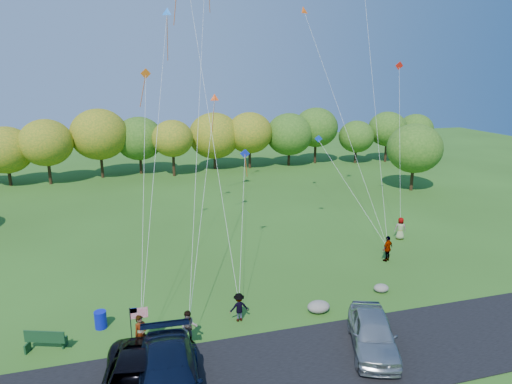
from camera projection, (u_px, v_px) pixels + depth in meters
ground at (264, 323)px, 24.27m from camera, size 140.00×140.00×0.00m
asphalt_lane at (290, 367)px, 20.55m from camera, size 44.00×6.00×0.06m
treeline at (191, 139)px, 57.54m from camera, size 77.65×27.77×8.11m
minivan_navy at (169, 382)px, 18.14m from camera, size 2.95×6.58×1.87m
minivan_silver at (373, 333)px, 21.66m from camera, size 3.71×5.44×1.72m
flyer_a at (141, 333)px, 21.59m from camera, size 0.82×0.73×1.87m
flyer_b at (189, 328)px, 22.21m from camera, size 0.91×0.75×1.74m
flyer_c at (239, 307)px, 24.27m from camera, size 1.06×0.65×1.58m
flyer_d at (388, 249)px, 31.91m from camera, size 1.18×0.88×1.86m
flyer_e at (400, 228)px, 36.10m from camera, size 1.01×0.83×1.78m
park_bench at (45, 340)px, 21.70m from camera, size 1.90×0.97×1.09m
trash_barrel at (101, 320)px, 23.68m from camera, size 0.62×0.62×0.93m
flag_assembly at (136, 319)px, 21.44m from camera, size 0.85×0.55×2.28m
boulder_near at (319, 307)px, 25.27m from camera, size 1.28×1.00×0.64m
boulder_far at (381, 288)px, 27.60m from camera, size 0.92×0.77×0.48m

